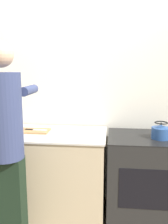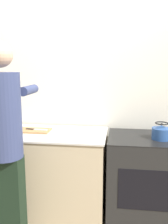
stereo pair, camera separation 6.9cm
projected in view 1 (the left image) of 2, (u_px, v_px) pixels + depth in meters
The scene contains 8 objects.
wall_back at pixel (77, 92), 2.91m from camera, with size 8.00×0.05×2.60m.
counter at pixel (39, 173), 2.72m from camera, with size 1.46×0.67×0.91m.
oven at pixel (142, 178), 2.59m from camera, with size 0.72×0.63×0.91m.
person at pixel (6, 141), 2.07m from camera, with size 0.33×0.57×1.80m.
cutting_board at pixel (33, 131), 2.67m from camera, with size 0.35×0.21×0.02m.
knife at pixel (35, 130), 2.67m from camera, with size 0.24×0.05×0.01m.
kettle at pixel (161, 132), 2.43m from camera, with size 0.18×0.18×0.17m.
canister_jar at pixel (8, 121), 2.77m from camera, with size 0.15×0.15×0.18m.
Camera 1 is at (0.39, -2.16, 1.61)m, focal length 40.00 mm.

